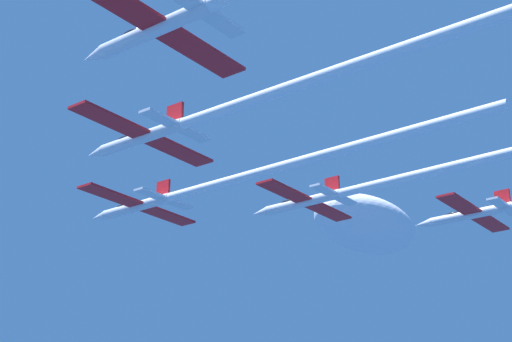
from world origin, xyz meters
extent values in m
cylinder|color=white|center=(-0.17, 0.23, -0.75)|extent=(1.28, 11.64, 1.28)
cone|color=white|center=(-0.17, 7.33, -0.75)|extent=(1.26, 2.56, 1.26)
ellipsoid|color=black|center=(-0.17, 2.79, -0.20)|extent=(0.90, 2.33, 0.64)
cube|color=red|center=(-5.24, -0.35, -0.75)|extent=(8.85, 2.56, 0.28)
cube|color=red|center=(4.90, -0.35, -0.75)|extent=(8.85, 2.56, 0.28)
cube|color=red|center=(-0.17, -4.43, 0.82)|extent=(0.34, 2.10, 1.86)
cube|color=white|center=(-2.80, -4.66, -0.75)|extent=(3.98, 1.54, 0.28)
cube|color=white|center=(2.46, -4.66, -0.75)|extent=(3.98, 1.54, 0.28)
cylinder|color=white|center=(-0.17, -27.45, -0.75)|extent=(1.15, 43.72, 1.15)
cylinder|color=white|center=(-15.05, -15.42, -0.40)|extent=(1.28, 11.64, 1.28)
cone|color=white|center=(-15.05, -8.32, -0.40)|extent=(1.26, 2.56, 1.26)
ellipsoid|color=black|center=(-15.05, -12.86, 0.15)|extent=(0.90, 2.33, 0.64)
cube|color=red|center=(-20.11, -16.00, -0.40)|extent=(8.85, 2.56, 0.28)
cube|color=red|center=(-9.98, -16.00, -0.40)|extent=(8.85, 2.56, 0.28)
cube|color=red|center=(-15.05, -20.08, 1.18)|extent=(0.34, 2.10, 1.86)
cube|color=white|center=(-17.68, -20.31, -0.40)|extent=(3.98, 1.54, 0.28)
cube|color=white|center=(-12.42, -20.31, -0.40)|extent=(3.98, 1.54, 0.28)
cylinder|color=white|center=(-15.05, -44.60, -0.40)|extent=(1.15, 46.71, 1.15)
cylinder|color=white|center=(14.94, -15.58, 0.70)|extent=(1.28, 11.64, 1.28)
cone|color=white|center=(14.94, -8.47, 0.70)|extent=(1.26, 2.56, 1.26)
ellipsoid|color=black|center=(14.94, -13.02, 1.24)|extent=(0.90, 2.33, 0.64)
cube|color=red|center=(9.88, -16.16, 0.70)|extent=(8.85, 2.56, 0.28)
cube|color=red|center=(20.01, -16.16, 0.70)|extent=(8.85, 2.56, 0.28)
cube|color=red|center=(14.94, -20.24, 2.27)|extent=(0.34, 2.10, 1.86)
cube|color=white|center=(12.31, -20.47, 0.70)|extent=(3.98, 1.54, 0.28)
cube|color=white|center=(17.57, -20.47, 0.70)|extent=(3.98, 1.54, 0.28)
cylinder|color=white|center=(14.94, -44.07, 0.70)|extent=(1.15, 45.33, 1.15)
cylinder|color=white|center=(-30.25, -31.86, -0.73)|extent=(1.28, 11.64, 1.28)
cone|color=white|center=(-30.25, -24.75, -0.73)|extent=(1.26, 2.56, 1.26)
ellipsoid|color=black|center=(-30.25, -29.30, -0.18)|extent=(0.90, 2.33, 0.64)
cube|color=red|center=(-25.18, -32.44, -0.73)|extent=(8.85, 2.56, 0.28)
cube|color=white|center=(-27.61, -36.75, -0.73)|extent=(3.98, 1.54, 0.28)
cylinder|color=white|center=(31.63, -31.95, 0.13)|extent=(1.28, 11.64, 1.28)
cone|color=white|center=(31.63, -24.84, 0.13)|extent=(1.26, 2.56, 1.26)
ellipsoid|color=black|center=(31.63, -29.38, 0.68)|extent=(0.90, 2.33, 0.64)
cube|color=red|center=(26.57, -32.53, 0.13)|extent=(8.85, 2.56, 0.28)
cube|color=red|center=(36.70, -32.53, 0.13)|extent=(8.85, 2.56, 0.28)
cube|color=red|center=(31.63, -36.60, 1.71)|extent=(0.34, 2.10, 1.86)
cube|color=white|center=(29.00, -36.84, 0.13)|extent=(3.98, 1.54, 0.28)
ellipsoid|color=white|center=(57.51, -1.24, 11.08)|extent=(27.11, 14.91, 9.49)
camera|label=1|loc=(-69.76, -72.03, -34.75)|focal=56.77mm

